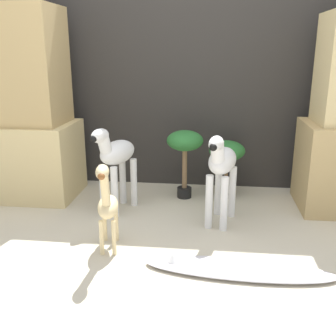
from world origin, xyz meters
TOP-DOWN VIEW (x-y plane):
  - ground_plane at (0.00, 0.00)m, footprint 14.00×14.00m
  - wall_back at (0.00, 1.42)m, footprint 6.40×0.08m
  - rock_pillar_left at (-1.37, 0.95)m, footprint 0.89×0.58m
  - zebra_right at (0.29, 0.54)m, footprint 0.27×0.49m
  - zebra_left at (-0.50, 0.69)m, footprint 0.31×0.49m
  - giraffe_figurine at (-0.40, 0.05)m, footprint 0.17×0.41m
  - potted_palm_front at (0.35, 1.12)m, footprint 0.30×0.30m
  - potted_palm_back at (-0.00, 1.04)m, footprint 0.30×0.30m
  - surfboard at (0.39, -0.12)m, footprint 1.09×0.30m

SIDE VIEW (x-z plane):
  - ground_plane at x=0.00m, z-range 0.00..0.00m
  - surfboard at x=0.39m, z-range -0.02..0.07m
  - giraffe_figurine at x=-0.40m, z-range 0.02..0.63m
  - potted_palm_front at x=0.35m, z-range 0.10..0.58m
  - zebra_right at x=0.29m, z-range 0.08..0.77m
  - zebra_left at x=-0.50m, z-range 0.08..0.77m
  - potted_palm_back at x=0.00m, z-range 0.16..0.75m
  - rock_pillar_left at x=-1.37m, z-range -0.06..1.49m
  - wall_back at x=0.00m, z-range 0.00..2.20m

